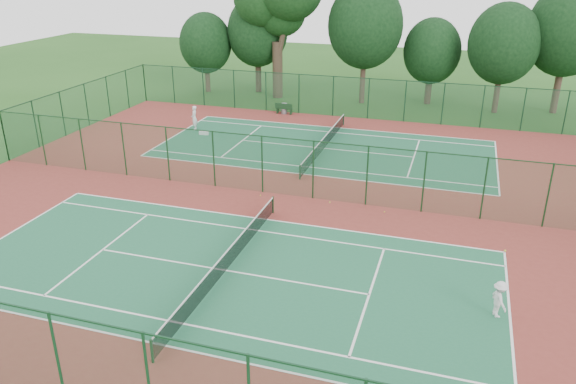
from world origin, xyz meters
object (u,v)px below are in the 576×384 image
(player_far, at_px, (194,118))
(bench, at_px, (284,108))
(player_near, at_px, (499,299))
(trash_bin, at_px, (284,108))
(kit_bag, at_px, (204,133))

(player_far, relative_size, bench, 1.22)
(player_near, distance_m, trash_bin, 31.49)
(player_far, bearing_deg, player_near, 27.78)
(player_near, height_order, bench, player_near)
(bench, bearing_deg, trash_bin, 102.75)
(trash_bin, xyz_separation_m, bench, (0.02, -0.12, 0.03))
(player_near, relative_size, kit_bag, 2.10)
(player_far, xyz_separation_m, bench, (5.34, 6.81, -0.48))
(player_near, distance_m, player_far, 29.74)
(bench, bearing_deg, player_near, -54.26)
(player_far, distance_m, kit_bag, 1.81)
(kit_bag, bearing_deg, trash_bin, 56.44)
(bench, height_order, kit_bag, bench)
(trash_bin, bearing_deg, player_far, -127.48)
(trash_bin, distance_m, kit_bag, 8.92)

